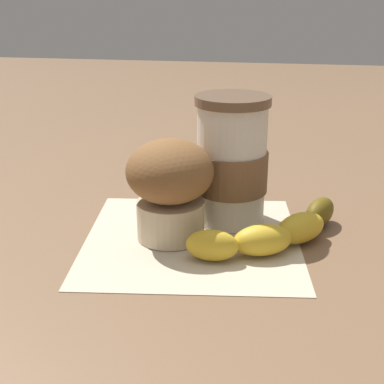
{
  "coord_description": "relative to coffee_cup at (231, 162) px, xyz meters",
  "views": [
    {
      "loc": [
        0.51,
        0.09,
        0.25
      ],
      "look_at": [
        0.0,
        0.0,
        0.05
      ],
      "focal_mm": 50.0,
      "sensor_mm": 36.0,
      "label": 1
    }
  ],
  "objects": [
    {
      "name": "muffin",
      "position": [
        0.05,
        -0.06,
        -0.01
      ],
      "size": [
        0.09,
        0.09,
        0.11
      ],
      "color": "beige",
      "rests_on": "paper_napkin"
    },
    {
      "name": "banana",
      "position": [
        0.06,
        0.05,
        -0.05
      ],
      "size": [
        0.15,
        0.16,
        0.03
      ],
      "color": "gold",
      "rests_on": "paper_napkin"
    },
    {
      "name": "paper_napkin",
      "position": [
        0.06,
        -0.03,
        -0.07
      ],
      "size": [
        0.25,
        0.25,
        0.0
      ],
      "primitive_type": "cube",
      "rotation": [
        0.0,
        0.0,
        0.13
      ],
      "color": "beige",
      "rests_on": "ground_plane"
    },
    {
      "name": "coffee_cup",
      "position": [
        0.0,
        0.0,
        0.0
      ],
      "size": [
        0.08,
        0.08,
        0.14
      ],
      "color": "silver",
      "rests_on": "paper_napkin"
    },
    {
      "name": "ground_plane",
      "position": [
        0.06,
        -0.03,
        -0.07
      ],
      "size": [
        3.0,
        3.0,
        0.0
      ],
      "primitive_type": "plane",
      "color": "brown"
    },
    {
      "name": "sugar_packet",
      "position": [
        -0.07,
        -0.09,
        -0.07
      ],
      "size": [
        0.04,
        0.05,
        0.01
      ],
      "primitive_type": "cube",
      "rotation": [
        0.0,
        0.0,
        1.67
      ],
      "color": "#E0B27F",
      "rests_on": "ground_plane"
    }
  ]
}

